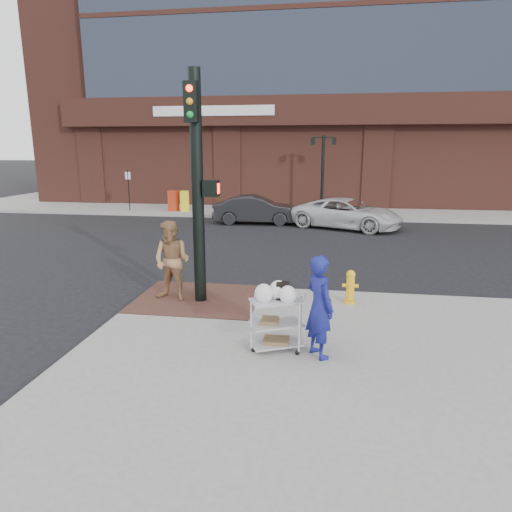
% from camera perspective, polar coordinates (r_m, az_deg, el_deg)
% --- Properties ---
extents(ground, '(220.00, 220.00, 0.00)m').
position_cam_1_polar(ground, '(9.77, -5.30, -8.01)').
color(ground, black).
rests_on(ground, ground).
extents(sidewalk_far, '(65.00, 36.00, 0.15)m').
position_cam_1_polar(sidewalk_far, '(42.21, 23.02, 7.67)').
color(sidewalk_far, gray).
rests_on(sidewalk_far, ground).
extents(brick_curb_ramp, '(2.80, 2.40, 0.01)m').
position_cam_1_polar(brick_curb_ramp, '(10.68, -7.28, -5.27)').
color(brick_curb_ramp, '#4B2B23').
rests_on(brick_curb_ramp, sidewalk_near).
extents(bank_building, '(42.00, 26.00, 28.00)m').
position_cam_1_polar(bank_building, '(41.28, 13.96, 27.96)').
color(bank_building, brown).
rests_on(bank_building, sidewalk_far).
extents(lamp_post, '(1.32, 0.22, 4.00)m').
position_cam_1_polar(lamp_post, '(24.82, 8.34, 11.14)').
color(lamp_post, black).
rests_on(lamp_post, sidewalk_far).
extents(parking_sign, '(0.05, 0.05, 2.20)m').
position_cam_1_polar(parking_sign, '(26.23, -15.62, 7.91)').
color(parking_sign, black).
rests_on(parking_sign, sidewalk_far).
extents(traffic_signal_pole, '(0.61, 0.51, 5.00)m').
position_cam_1_polar(traffic_signal_pole, '(9.99, -7.26, 9.14)').
color(traffic_signal_pole, black).
rests_on(traffic_signal_pole, sidewalk_near).
extents(woman_blue, '(0.70, 0.76, 1.73)m').
position_cam_1_polar(woman_blue, '(7.59, 7.95, -6.28)').
color(woman_blue, navy).
rests_on(woman_blue, sidewalk_near).
extents(pedestrian_tan, '(1.01, 0.85, 1.82)m').
position_cam_1_polar(pedestrian_tan, '(10.46, -10.46, -0.61)').
color(pedestrian_tan, '#A0734B').
rests_on(pedestrian_tan, sidewalk_near).
extents(sedan_dark, '(4.11, 1.64, 1.33)m').
position_cam_1_polar(sedan_dark, '(21.75, 0.03, 5.80)').
color(sedan_dark, black).
rests_on(sedan_dark, ground).
extents(minivan_white, '(5.31, 3.92, 1.34)m').
position_cam_1_polar(minivan_white, '(20.86, 11.33, 5.23)').
color(minivan_white, silver).
rests_on(minivan_white, ground).
extents(utility_cart, '(0.99, 0.80, 1.20)m').
position_cam_1_polar(utility_cart, '(7.88, 2.58, -7.90)').
color(utility_cart, '#AFAEB3').
rests_on(utility_cart, sidewalk_near).
extents(fire_hydrant, '(0.36, 0.25, 0.76)m').
position_cam_1_polar(fire_hydrant, '(10.41, 11.71, -3.72)').
color(fire_hydrant, yellow).
rests_on(fire_hydrant, sidewalk_near).
extents(newsbox_red, '(0.51, 0.47, 1.12)m').
position_cam_1_polar(newsbox_red, '(25.43, -10.30, 6.81)').
color(newsbox_red, '#B42F14').
rests_on(newsbox_red, sidewalk_far).
extents(newsbox_yellow, '(0.55, 0.51, 1.10)m').
position_cam_1_polar(newsbox_yellow, '(25.33, -8.90, 6.81)').
color(newsbox_yellow, yellow).
rests_on(newsbox_yellow, sidewalk_far).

